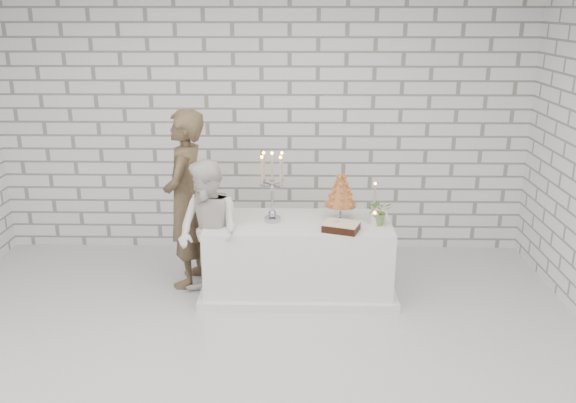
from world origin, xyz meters
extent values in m
cube|color=silver|center=(0.00, 0.00, 0.00)|extent=(6.00, 5.00, 0.01)
cube|color=white|center=(0.00, 2.50, 1.50)|extent=(6.00, 0.01, 3.00)
cube|color=white|center=(0.00, -2.50, 1.50)|extent=(6.00, 0.01, 3.00)
cube|color=white|center=(0.42, 1.30, 0.38)|extent=(1.80, 0.80, 0.75)
imported|color=#4E3D27|center=(-0.72, 1.50, 0.90)|extent=(0.49, 0.70, 1.81)
imported|color=white|center=(-0.43, 1.09, 0.70)|extent=(0.86, 0.86, 1.41)
cube|color=black|center=(0.81, 1.05, 0.79)|extent=(0.38, 0.32, 0.08)
cylinder|color=white|center=(1.14, 1.21, 0.81)|extent=(0.09, 0.09, 0.12)
cylinder|color=tan|center=(1.17, 1.50, 0.91)|extent=(0.07, 0.07, 0.32)
imported|color=#477540|center=(1.18, 1.24, 0.88)|extent=(0.26, 0.23, 0.27)
camera|label=1|loc=(0.41, -4.24, 2.75)|focal=37.71mm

